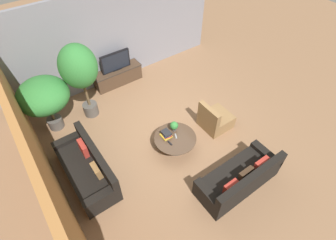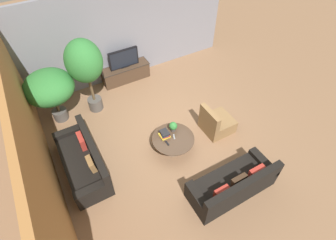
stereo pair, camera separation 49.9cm
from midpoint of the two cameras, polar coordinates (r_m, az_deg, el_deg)
name	(u,v)px [view 1 (the left image)]	position (r m, az deg, el deg)	size (l,w,h in m)	color
ground_plane	(174,133)	(7.44, -0.69, -2.97)	(24.00, 24.00, 0.00)	#8C6647
back_wall_stone	(113,37)	(8.78, -13.65, 17.07)	(7.40, 0.12, 3.00)	gray
side_wall_left	(36,151)	(5.93, -29.02, -6.00)	(0.12, 7.40, 3.00)	#B2753D
media_console	(118,76)	(9.13, -12.42, 9.32)	(1.63, 0.50, 0.54)	#473323
television	(115,62)	(8.80, -13.01, 12.25)	(0.99, 0.13, 0.63)	black
coffee_table	(175,141)	(6.92, -0.50, -4.57)	(1.11, 1.11, 0.39)	#756656
couch_by_wall	(87,169)	(6.77, -19.23, -10.07)	(0.84, 2.11, 0.84)	black
couch_near_entry	(239,179)	(6.42, 13.09, -12.40)	(2.05, 0.84, 0.84)	black
armchair_wicker	(215,120)	(7.50, 8.30, 0.03)	(0.80, 0.76, 0.86)	olive
potted_palm_tall	(44,97)	(7.64, -27.16, 4.50)	(1.33, 1.33, 1.63)	#514C47
potted_palm_corner	(79,69)	(7.37, -20.71, 10.27)	(0.99, 0.99, 2.34)	#514C47
potted_plant_tabletop	(174,126)	(6.88, -0.75, -1.39)	(0.22, 0.22, 0.29)	#514C47
book_stack	(166,134)	(6.82, -2.50, -3.19)	(0.25, 0.27, 0.15)	gold
remote_black	(170,143)	(6.71, -1.73, -5.13)	(0.04, 0.16, 0.02)	black
remote_silver	(176,136)	(6.85, -0.37, -3.61)	(0.04, 0.16, 0.02)	gray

